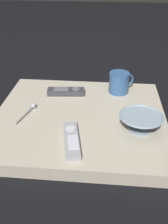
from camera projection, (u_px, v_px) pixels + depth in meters
ground_plane at (80, 125)px, 1.04m from camera, size 6.00×6.00×0.00m
table at (80, 120)px, 1.03m from camera, size 0.61×0.67×0.05m
cereal_bowl at (141, 122)px, 0.91m from camera, size 0.16×0.16×0.06m
coffee_mug at (119, 82)px, 1.16m from camera, size 0.09×0.11×0.09m
teaspoon at (31, 108)px, 1.04m from camera, size 0.14×0.05×0.02m
tv_remote_near at (72, 140)px, 0.86m from camera, size 0.19×0.08×0.02m
tv_remote_far at (66, 92)px, 1.16m from camera, size 0.06×0.17×0.03m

